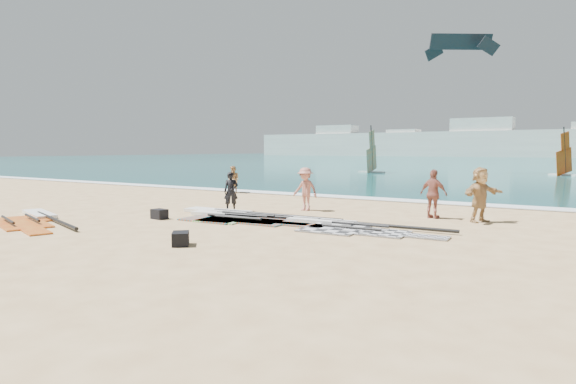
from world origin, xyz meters
The scene contains 18 objects.
ground centered at (0.00, 0.00, 0.00)m, with size 300.00×300.00×0.00m, color tan.
sea centered at (0.00, 132.00, 0.00)m, with size 300.00×240.00×0.06m, color #0C5057.
surf_line centered at (0.00, 12.30, 0.00)m, with size 300.00×1.20×0.04m, color white.
far_town centered at (-15.72, 150.00, 4.49)m, with size 160.00×8.00×12.00m.
rig_grey centered at (3.21, 3.94, 0.05)m, with size 5.45×2.17×0.20m.
rig_green centered at (-0.85, 3.66, 0.05)m, with size 5.00×2.19×0.19m.
rig_orange centered at (-1.07, 4.00, 0.05)m, with size 6.53×2.59×0.21m.
rig_red centered at (-6.45, -0.34, 0.05)m, with size 5.59×3.22×0.20m.
gear_bag_near centered at (-3.10, 2.24, 0.17)m, with size 0.53×0.39×0.34m, color black.
gear_bag_far centered at (0.85, -0.71, 0.17)m, with size 0.57×0.40×0.34m, color black.
person_wetsuit centered at (-2.37, 5.25, 0.76)m, with size 0.56×0.37×1.53m, color black.
beachgoer_left centered at (-7.12, 11.32, 0.75)m, with size 0.73×0.57×1.49m, color tan.
beachgoer_mid centered at (0.02, 6.90, 0.85)m, with size 1.09×0.63×1.69m, color #B97061.
beachgoer_back centered at (4.86, 7.43, 0.86)m, with size 1.00×0.42×1.71m, color #A45C4C.
beachgoer_right centered at (6.39, 7.40, 0.91)m, with size 1.69×0.54×1.83m, color tan.
windsurfer_left centered at (-9.32, 36.13, 1.37)m, with size 2.69×3.23×4.83m.
windsurfer_centre centered at (7.33, 40.57, 1.29)m, with size 2.51×2.76×4.44m.
kitesurf_kite centered at (-1.94, 40.27, 12.65)m, with size 6.02×4.30×2.36m.
Camera 1 is at (9.47, -9.30, 2.40)m, focal length 30.00 mm.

